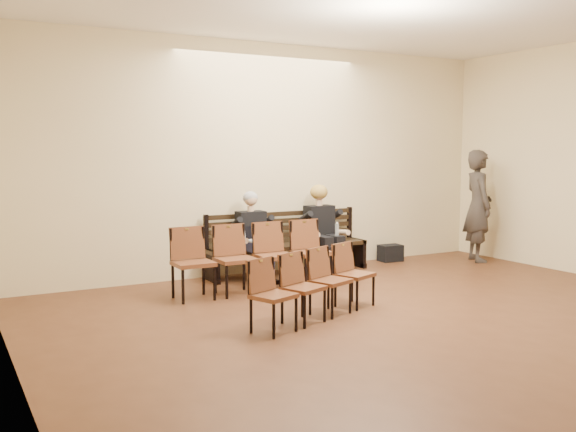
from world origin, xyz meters
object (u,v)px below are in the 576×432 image
seated_man (254,237)px  chair_row_front (255,258)px  water_bottle (337,237)px  bag (390,253)px  seated_woman (322,231)px  laptop (259,242)px  chair_row_back (317,285)px  bench (289,259)px  passerby (478,197)px

seated_man → chair_row_front: 0.87m
water_bottle → bag: 1.51m
seated_man → seated_woman: size_ratio=0.97×
laptop → chair_row_back: size_ratio=0.18×
seated_man → water_bottle: (1.30, -0.23, -0.06)m
seated_man → laptop: seated_man is taller
laptop → chair_row_front: chair_row_front is taller
water_bottle → chair_row_back: bearing=-128.1°
water_bottle → seated_man: bearing=170.1°
bench → seated_man: 0.77m
seated_woman → chair_row_back: bearing=-123.3°
bench → laptop: 0.80m
passerby → laptop: bearing=108.8°
chair_row_back → seated_man: bearing=61.1°
seated_man → passerby: size_ratio=0.57×
bench → bag: (2.03, 0.10, -0.09)m
seated_woman → laptop: bearing=-171.4°
bench → chair_row_back: (-0.99, -2.44, 0.16)m
water_bottle → chair_row_front: bearing=-161.7°
bench → chair_row_front: 1.36m
laptop → chair_row_front: (-0.35, -0.60, -0.11)m
laptop → chair_row_back: 2.17m
water_bottle → chair_row_front: size_ratio=0.09×
bench → water_bottle: size_ratio=12.51×
seated_woman → passerby: passerby is taller
seated_woman → chair_row_front: size_ratio=0.57×
chair_row_front → chair_row_back: (0.01, -1.54, -0.07)m
seated_man → laptop: (-0.01, -0.18, -0.04)m
seated_man → chair_row_front: seated_man is taller
seated_woman → water_bottle: seated_woman is taller
seated_woman → laptop: (-1.19, -0.18, -0.06)m
laptop → water_bottle: (1.31, -0.05, -0.02)m
seated_woman → chair_row_front: seated_woman is taller
seated_man → water_bottle: seated_man is taller
laptop → chair_row_back: bearing=-98.7°
bench → chair_row_back: 2.64m
seated_man → chair_row_back: size_ratio=0.66×
bench → chair_row_front: bearing=-138.3°
seated_man → passerby: 4.03m
passerby → chair_row_back: 4.74m
seated_woman → chair_row_front: 1.73m
seated_woman → bag: seated_woman is taller
passerby → chair_row_front: passerby is taller
seated_woman → seated_man: bearing=180.0°
seated_woman → bag: 1.60m
bag → chair_row_back: chair_row_back is taller
water_bottle → chair_row_back: (-1.64, -2.09, -0.17)m
bench → seated_woman: (0.53, -0.12, 0.41)m
laptop → bag: 2.75m
bench → passerby: 3.49m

